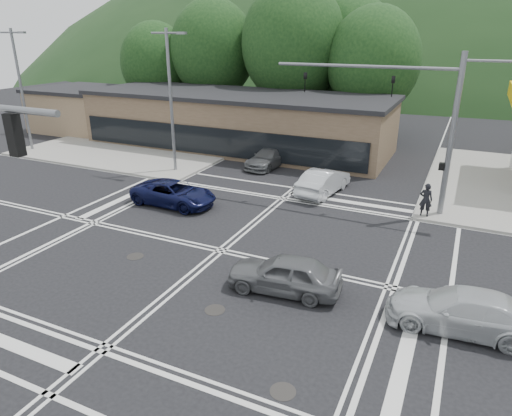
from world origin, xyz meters
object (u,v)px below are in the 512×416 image
at_px(car_grey_center, 284,274).
at_px(pedestrian, 426,200).
at_px(car_silver_east, 462,310).
at_px(car_queue_b, 356,154).
at_px(car_blue_west, 174,193).
at_px(car_northbound, 269,158).
at_px(car_queue_a, 323,181).

bearing_deg(car_grey_center, pedestrian, 151.43).
height_order(car_grey_center, car_silver_east, car_grey_center).
height_order(car_silver_east, car_queue_b, car_queue_b).
height_order(car_grey_center, car_queue_b, car_queue_b).
bearing_deg(car_blue_west, car_silver_east, -108.97).
bearing_deg(car_silver_east, car_northbound, -141.77).
bearing_deg(car_queue_a, car_blue_west, 45.76).
relative_size(car_silver_east, car_queue_b, 1.01).
bearing_deg(car_grey_center, car_queue_a, -176.30).
xyz_separation_m(car_blue_west, pedestrian, (12.51, 3.71, 0.35)).
height_order(car_blue_west, car_queue_b, car_queue_b).
relative_size(car_blue_west, car_queue_a, 1.07).
bearing_deg(car_queue_b, car_grey_center, 102.38).
xyz_separation_m(car_blue_west, car_queue_b, (7.09, 11.82, 0.13)).
bearing_deg(car_queue_b, pedestrian, 130.92).
height_order(car_blue_west, pedestrian, pedestrian).
relative_size(car_northbound, pedestrian, 2.59).
height_order(car_grey_center, car_northbound, car_grey_center).
bearing_deg(car_northbound, pedestrian, -18.47).
distance_m(car_grey_center, car_northbound, 16.18).
relative_size(car_queue_b, pedestrian, 2.69).
bearing_deg(car_queue_a, car_northbound, -28.23).
height_order(car_grey_center, pedestrian, pedestrian).
relative_size(car_silver_east, car_northbound, 1.05).
bearing_deg(car_grey_center, car_silver_east, 86.26).
xyz_separation_m(car_queue_a, car_northbound, (-5.07, 3.75, -0.08)).
bearing_deg(car_blue_west, car_queue_a, -51.21).
relative_size(car_grey_center, pedestrian, 2.41).
bearing_deg(car_silver_east, car_grey_center, -91.20).
bearing_deg(car_queue_a, car_queue_b, -84.44).
bearing_deg(car_queue_a, car_silver_east, 134.66).
height_order(car_silver_east, car_northbound, car_silver_east).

